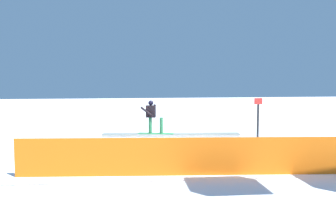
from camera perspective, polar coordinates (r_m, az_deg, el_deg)
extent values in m
plane|color=white|center=(14.57, 0.55, -6.76)|extent=(120.00, 120.00, 0.00)
cube|color=white|center=(14.50, 0.55, -5.31)|extent=(5.90, 1.39, 0.75)
cube|color=#D53B36|center=(14.54, 0.55, -6.04)|extent=(5.91, 1.40, 0.18)
cube|color=gray|center=(14.44, 0.55, -3.78)|extent=(5.91, 1.45, 0.04)
cube|color=#2A9050|center=(14.42, -2.10, -3.68)|extent=(1.55, 0.78, 0.01)
cylinder|color=#297446|center=(14.42, -3.05, -2.28)|extent=(0.18, 0.18, 0.69)
cylinder|color=#297446|center=(14.34, -1.15, -2.32)|extent=(0.18, 0.18, 0.69)
cube|color=black|center=(14.36, -2.95, 0.10)|extent=(0.46, 0.36, 0.52)
sphere|color=black|center=(14.33, -2.95, 1.57)|extent=(0.22, 0.22, 0.22)
cylinder|color=black|center=(14.23, -3.78, 0.16)|extent=(0.50, 0.25, 0.40)
cylinder|color=black|center=(14.50, -2.44, 0.25)|extent=(0.20, 0.14, 0.56)
cube|color=orange|center=(10.73, 4.85, -7.58)|extent=(11.25, 1.86, 1.22)
cylinder|color=#262628|center=(16.49, 15.10, -2.13)|extent=(0.10, 0.10, 1.96)
cube|color=red|center=(16.40, 15.19, 1.80)|extent=(0.40, 0.04, 0.30)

